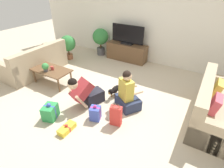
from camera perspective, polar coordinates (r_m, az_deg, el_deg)
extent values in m
plane|color=beige|center=(4.18, -3.98, -4.59)|extent=(16.00, 16.00, 0.00)
cube|color=white|center=(5.84, 11.20, 19.53)|extent=(8.40, 0.06, 2.60)
cube|color=tan|center=(5.73, -23.95, 5.54)|extent=(0.92, 1.83, 0.41)
cube|color=tan|center=(5.30, -22.54, 8.79)|extent=(0.20, 1.83, 0.42)
cube|color=tan|center=(6.16, -18.07, 9.39)|extent=(0.92, 0.16, 0.59)
cube|color=tan|center=(5.33, -31.09, 2.76)|extent=(0.92, 0.16, 0.59)
cube|color=#E5566B|center=(5.64, -21.44, 9.68)|extent=(0.18, 0.34, 0.32)
cube|color=#288E6B|center=(5.33, -26.19, 7.38)|extent=(0.18, 0.34, 0.32)
cube|color=tan|center=(4.02, 31.71, -8.14)|extent=(0.92, 1.83, 0.41)
cube|color=tan|center=(3.77, 28.20, -1.80)|extent=(0.20, 1.83, 0.42)
cube|color=tan|center=(3.31, 31.32, -15.19)|extent=(0.92, 0.16, 0.59)
cube|color=tan|center=(4.68, 32.57, -1.44)|extent=(0.92, 0.16, 0.59)
cube|color=#E5566B|center=(3.56, 30.59, -5.68)|extent=(0.18, 0.34, 0.32)
cube|color=#EACC4C|center=(4.07, 31.19, -1.27)|extent=(0.18, 0.34, 0.32)
cube|color=brown|center=(4.82, -19.23, 4.34)|extent=(1.03, 0.56, 0.03)
cylinder|color=brown|center=(5.14, -24.00, 2.39)|extent=(0.04, 0.04, 0.38)
cylinder|color=brown|center=(4.48, -16.97, -0.40)|extent=(0.04, 0.04, 0.38)
cylinder|color=brown|center=(5.36, -20.36, 4.41)|extent=(0.04, 0.04, 0.38)
cylinder|color=brown|center=(4.74, -13.19, 2.02)|extent=(0.04, 0.04, 0.38)
cube|color=brown|center=(6.06, 4.82, 10.35)|extent=(1.36, 0.43, 0.56)
cube|color=black|center=(5.95, 4.96, 13.11)|extent=(0.39, 0.20, 0.05)
cube|color=black|center=(5.86, 5.10, 15.99)|extent=(1.11, 0.03, 0.57)
cylinder|color=#A36042|center=(6.36, -13.72, 8.77)|extent=(0.23, 0.23, 0.18)
cylinder|color=brown|center=(6.30, -13.92, 10.18)|extent=(0.04, 0.04, 0.16)
sphere|color=#337F3D|center=(6.20, -14.27, 12.76)|extent=(0.52, 0.52, 0.52)
cylinder|color=#4C4C51|center=(6.56, -3.62, 10.70)|extent=(0.28, 0.28, 0.27)
cylinder|color=brown|center=(6.48, -3.69, 12.49)|extent=(0.05, 0.05, 0.17)
sphere|color=#337F3D|center=(6.39, -3.79, 15.20)|extent=(0.56, 0.56, 0.56)
cube|color=#23232D|center=(4.00, -6.08, -4.10)|extent=(0.42, 0.51, 0.28)
cube|color=#AD3338|center=(3.72, -9.91, -1.99)|extent=(0.47, 0.57, 0.45)
sphere|color=beige|center=(3.55, -12.72, -0.11)|extent=(0.21, 0.21, 0.21)
sphere|color=black|center=(3.53, -12.79, 0.39)|extent=(0.19, 0.19, 0.19)
cylinder|color=beige|center=(3.90, -12.01, -3.76)|extent=(0.15, 0.27, 0.40)
cylinder|color=beige|center=(3.68, -9.88, -5.82)|extent=(0.15, 0.27, 0.40)
cube|color=#283351|center=(3.87, 5.19, -5.82)|extent=(0.65, 0.62, 0.24)
cube|color=gold|center=(3.64, 4.63, -1.76)|extent=(0.38, 0.34, 0.45)
sphere|color=beige|center=(3.49, 4.99, 2.55)|extent=(0.19, 0.19, 0.19)
sphere|color=black|center=(3.47, 4.87, 3.00)|extent=(0.17, 0.17, 0.17)
cylinder|color=beige|center=(3.68, 8.33, -2.87)|extent=(0.19, 0.25, 0.06)
cylinder|color=beige|center=(3.86, 6.30, -0.94)|extent=(0.19, 0.25, 0.06)
ellipsoid|color=black|center=(4.16, 1.12, -1.71)|extent=(0.15, 0.34, 0.15)
sphere|color=black|center=(4.00, -0.39, -2.55)|extent=(0.13, 0.13, 0.13)
sphere|color=olive|center=(3.98, -0.80, -3.02)|extent=(0.06, 0.06, 0.06)
cylinder|color=black|center=(4.28, 2.47, -0.22)|extent=(0.03, 0.09, 0.09)
cylinder|color=olive|center=(4.18, -0.15, -3.65)|extent=(0.03, 0.03, 0.10)
cylinder|color=olive|center=(4.14, 0.79, -4.00)|extent=(0.03, 0.03, 0.10)
cylinder|color=olive|center=(4.33, 1.40, -2.29)|extent=(0.03, 0.03, 0.10)
cylinder|color=olive|center=(4.29, 2.32, -2.63)|extent=(0.03, 0.03, 0.10)
cube|color=#2D934C|center=(3.76, -19.50, -8.61)|extent=(0.33, 0.37, 0.30)
cube|color=#3D51BC|center=(3.76, -19.50, -8.61)|extent=(0.24, 0.11, 0.30)
sphere|color=#3D51BC|center=(3.65, -19.98, -6.51)|extent=(0.08, 0.08, 0.08)
cube|color=#3D51BC|center=(3.54, -5.46, -9.50)|extent=(0.25, 0.25, 0.28)
cube|color=#CC3389|center=(3.54, -5.46, -9.50)|extent=(0.20, 0.09, 0.29)
sphere|color=#CC3389|center=(3.43, -5.60, -7.39)|extent=(0.07, 0.07, 0.07)
cube|color=yellow|center=(3.46, -14.52, -13.88)|extent=(0.17, 0.35, 0.10)
cube|color=red|center=(3.46, -14.52, -13.88)|extent=(0.17, 0.03, 0.10)
sphere|color=red|center=(3.41, -14.70, -12.97)|extent=(0.06, 0.06, 0.06)
cube|color=red|center=(3.37, 1.30, -10.33)|extent=(0.24, 0.16, 0.42)
torus|color=#4C3823|center=(3.22, 1.34, -7.29)|extent=(0.17, 0.17, 0.01)
cylinder|color=#B23D38|center=(4.78, -18.96, 4.97)|extent=(0.08, 0.08, 0.09)
torus|color=#B23D38|center=(4.75, -18.55, 4.88)|extent=(0.06, 0.01, 0.06)
cylinder|color=#4C4C51|center=(4.75, -20.76, 4.30)|extent=(0.11, 0.11, 0.07)
sphere|color=#3D8E47|center=(4.71, -20.99, 5.41)|extent=(0.17, 0.17, 0.17)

